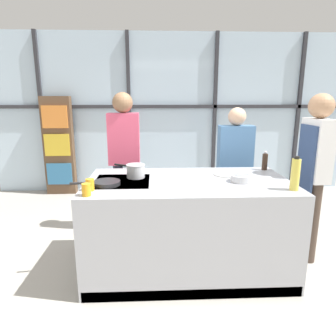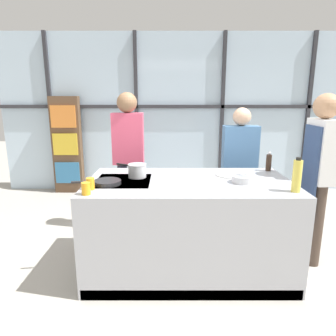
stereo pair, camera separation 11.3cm
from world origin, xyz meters
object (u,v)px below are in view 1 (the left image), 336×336
Objects in this scene: mixing_bowl at (241,178)px; pepper_grinder at (265,161)px; saucepan at (135,171)px; white_plate at (227,174)px; frying_pan at (106,183)px; juice_glass_near at (86,190)px; spectator_center_left at (235,162)px; juice_glass_far at (90,185)px; spectator_far_left at (124,152)px; oil_bottle at (295,174)px; chef at (314,166)px.

pepper_grinder is at bearing 49.95° from mixing_bowl.
saucepan is at bearing -169.18° from pepper_grinder.
white_plate is at bearing 3.61° from saucepan.
saucepan is 1.55× the size of mixing_bowl.
frying_pan is 1.66× the size of white_plate.
spectator_center_left is at bearing 40.75° from juice_glass_near.
spectator_center_left is at bearing 35.85° from frying_pan.
frying_pan is 0.19m from juice_glass_far.
saucepan is at bearing 103.11° from spectator_far_left.
spectator_center_left is 1.81m from frying_pan.
frying_pan is at bearing -162.57° from pepper_grinder.
pepper_grinder is (1.40, 0.27, 0.02)m from saucepan.
pepper_grinder is at bearing 24.19° from white_plate.
frying_pan is 1.50× the size of oil_bottle.
spectator_center_left is 1.03m from mixing_bowl.
spectator_far_left reaches higher than pepper_grinder.
juice_glass_far is at bearing 101.12° from chef.
mixing_bowl is 1.42m from juice_glass_near.
chef is 1.81m from saucepan.
saucepan is at bearing -176.39° from white_plate.
spectator_center_left is 1.30m from oil_bottle.
juice_glass_near is at bearing -154.90° from white_plate.
saucepan is at bearing 33.71° from spectator_center_left.
pepper_grinder is at bearing 21.00° from juice_glass_far.
spectator_center_left reaches higher than juice_glass_far.
pepper_grinder is at bearing 161.13° from spectator_far_left.
chef is 2.25m from juice_glass_near.
mixing_bowl is at bearing 78.51° from spectator_center_left.
spectator_center_left is (-0.60, 0.79, -0.13)m from chef.
spectator_far_left reaches higher than frying_pan.
chef is 3.91× the size of frying_pan.
chef is 0.89m from white_plate.
white_plate is at bearing 87.44° from chef.
spectator_far_left is 17.20× the size of juice_glass_near.
spectator_far_left is 1.11× the size of spectator_center_left.
frying_pan is 0.32m from juice_glass_near.
spectator_far_left is 3.95× the size of frying_pan.
oil_bottle is 2.90× the size of juice_glass_far.
spectator_far_left is 5.94× the size of oil_bottle.
saucepan is 0.94m from white_plate.
mixing_bowl is (1.20, -1.00, -0.08)m from spectator_far_left.
pepper_grinder is (-0.42, 0.25, 0.00)m from chef.
spectator_far_left reaches higher than white_plate.
white_plate is at bearing 146.25° from spectator_far_left.
juice_glass_near is 1.00× the size of juice_glass_far.
juice_glass_far is (-1.57, -1.22, 0.08)m from spectator_center_left.
spectator_center_left reaches higher than oil_bottle.
mixing_bowl is at bearing -73.69° from white_plate.
frying_pan is at bearing -177.45° from mixing_bowl.
saucepan is 3.09× the size of juice_glass_near.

